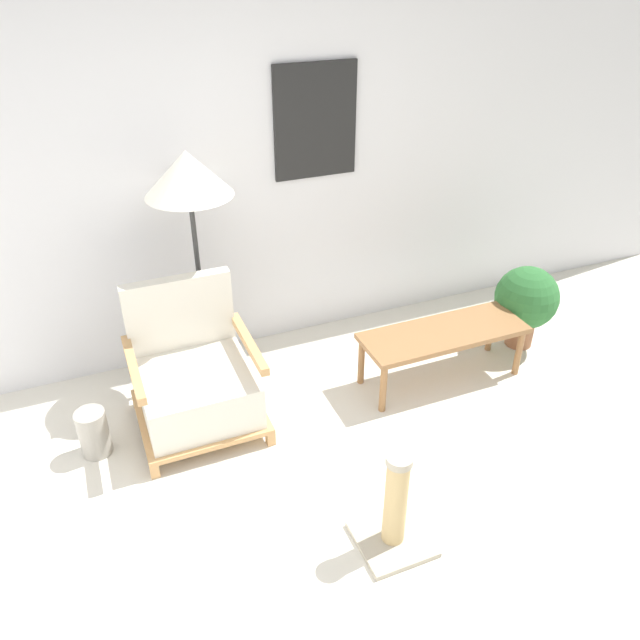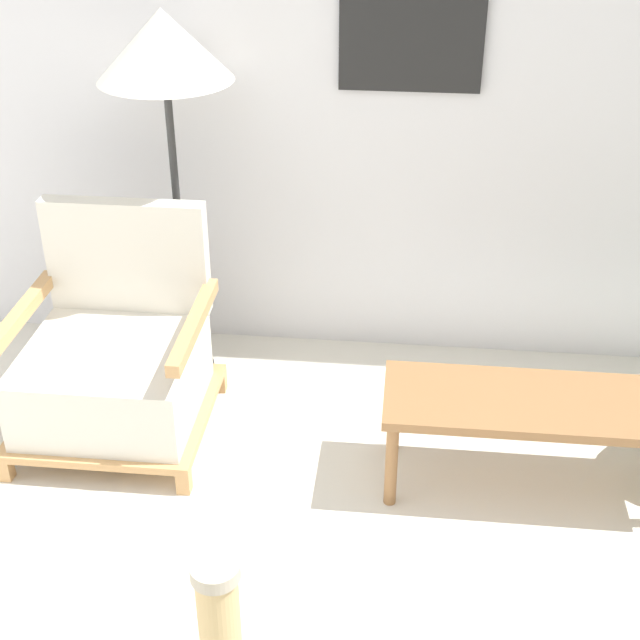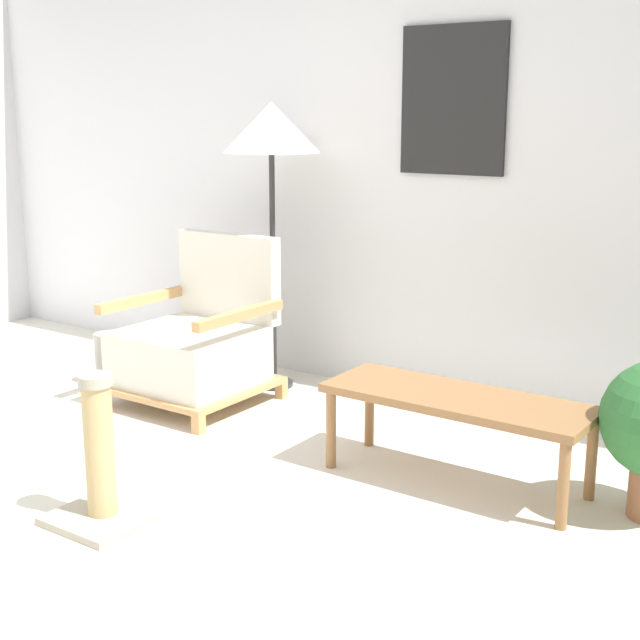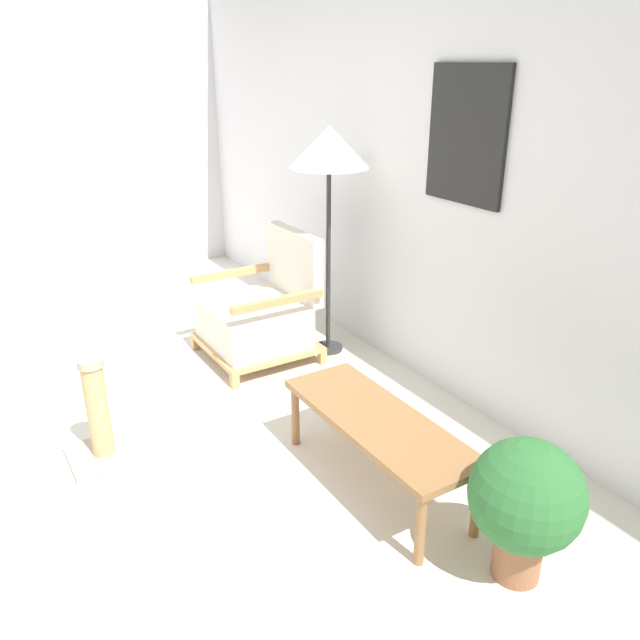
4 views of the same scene
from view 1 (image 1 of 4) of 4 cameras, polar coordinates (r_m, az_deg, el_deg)
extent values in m
plane|color=silver|center=(3.12, 4.59, -23.69)|extent=(14.00, 14.00, 0.00)
cube|color=silver|center=(4.08, -9.18, 14.07)|extent=(8.00, 0.06, 2.70)
cube|color=black|center=(4.17, -0.42, 17.69)|extent=(0.56, 0.02, 0.72)
cube|color=tan|center=(3.66, -14.90, -13.10)|extent=(0.05, 0.05, 0.09)
cube|color=tan|center=(3.74, -4.55, -10.69)|extent=(0.05, 0.05, 0.09)
cube|color=tan|center=(4.16, -16.40, -7.08)|extent=(0.05, 0.05, 0.09)
cube|color=tan|center=(4.23, -7.37, -5.11)|extent=(0.05, 0.05, 0.09)
cube|color=tan|center=(3.89, -10.91, -8.18)|extent=(0.73, 0.70, 0.03)
cube|color=silver|center=(3.78, -11.07, -6.56)|extent=(0.65, 0.60, 0.28)
cube|color=silver|center=(3.85, -12.74, 0.68)|extent=(0.65, 0.08, 0.46)
cube|color=tan|center=(3.62, -16.70, -4.25)|extent=(0.05, 0.64, 0.05)
cube|color=tan|center=(3.70, -6.54, -2.08)|extent=(0.05, 0.64, 0.05)
cylinder|color=#2D2D2D|center=(4.34, -10.00, -4.78)|extent=(0.21, 0.21, 0.03)
cylinder|color=#2D2D2D|center=(4.00, -10.84, 2.64)|extent=(0.03, 0.03, 1.26)
cone|color=silver|center=(3.70, -12.04, 12.99)|extent=(0.51, 0.51, 0.26)
cube|color=olive|center=(4.13, 11.25, -1.18)|extent=(1.10, 0.39, 0.04)
cylinder|color=olive|center=(3.90, 5.80, -6.25)|extent=(0.04, 0.04, 0.34)
cylinder|color=olive|center=(4.41, 17.71, -2.85)|extent=(0.04, 0.04, 0.34)
cylinder|color=olive|center=(4.12, 3.80, -3.79)|extent=(0.04, 0.04, 0.34)
cylinder|color=olive|center=(4.60, 15.36, -0.83)|extent=(0.04, 0.04, 0.34)
cylinder|color=#9E998E|center=(3.84, -19.99, -9.66)|extent=(0.17, 0.17, 0.29)
cylinder|color=#935B3D|center=(4.77, 17.80, -1.05)|extent=(0.19, 0.19, 0.20)
sphere|color=#2D6B33|center=(4.63, 18.38, 1.96)|extent=(0.45, 0.45, 0.45)
cube|color=#B2A893|center=(3.29, 6.62, -19.27)|extent=(0.35, 0.35, 0.03)
cylinder|color=tan|center=(3.09, 6.93, -16.17)|extent=(0.11, 0.11, 0.50)
cylinder|color=#B2A893|center=(2.90, 7.27, -12.58)|extent=(0.13, 0.13, 0.04)
camera|label=2|loc=(1.60, 56.88, 3.26)|focal=50.00mm
camera|label=3|loc=(3.71, 66.63, -5.26)|focal=50.00mm
camera|label=4|loc=(4.28, 50.61, 11.95)|focal=35.00mm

